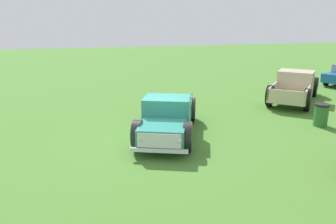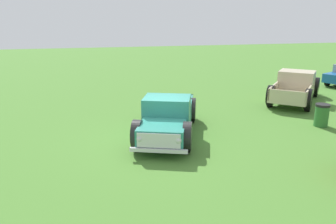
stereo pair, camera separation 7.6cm
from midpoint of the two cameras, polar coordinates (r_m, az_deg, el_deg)
ground_plane at (r=12.64m, az=-1.26°, el=-4.83°), size 80.00×80.00×0.00m
pickup_truck_foreground at (r=12.74m, az=-0.02°, el=-1.12°), size 5.42×3.48×1.56m
pickup_truck_behind_right at (r=19.82m, az=20.81°, el=4.07°), size 5.19×4.92×1.62m
trash_can at (r=15.54m, az=24.53°, el=-0.47°), size 0.59×0.59×0.95m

